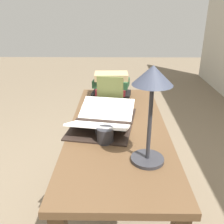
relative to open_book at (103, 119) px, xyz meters
The scene contains 7 objects.
ground_plane 0.79m from the open_book, 72.69° to the left, with size 12.00×12.00×0.00m, color #70604C.
reading_desk 0.18m from the open_book, 72.69° to the left, with size 1.36×0.57×0.76m.
open_book is the anchor object (origin of this frame).
book_stack_tall 0.49m from the open_book, behind, with size 0.23×0.31×0.19m.
book_standing_upright 0.28m from the open_book, behind, with size 0.05×0.18×0.22m.
reading_lamp 0.55m from the open_book, 29.60° to the left, with size 0.17×0.17×0.44m.
coffee_mug 0.22m from the open_book, ahead, with size 0.09×0.10×0.08m.
Camera 1 is at (1.33, -0.02, 1.42)m, focal length 40.00 mm.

